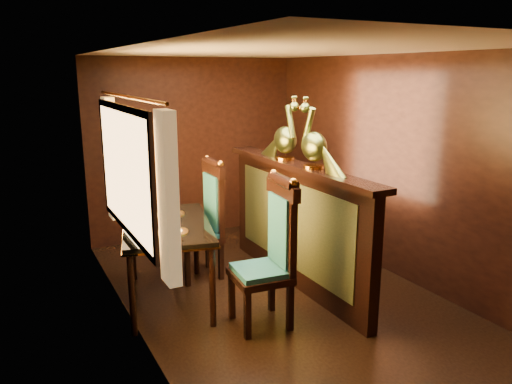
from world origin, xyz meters
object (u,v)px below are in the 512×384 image
(chair_left, at_px, (274,247))
(chair_right, at_px, (208,215))
(dining_table, at_px, (166,230))
(peacock_left, at_px, (314,133))
(peacock_right, at_px, (285,128))

(chair_left, relative_size, chair_right, 1.04)
(dining_table, bearing_deg, chair_right, 49.60)
(dining_table, relative_size, peacock_left, 2.24)
(dining_table, height_order, peacock_right, peacock_right)
(dining_table, distance_m, chair_left, 1.15)
(peacock_right, bearing_deg, dining_table, -179.60)
(dining_table, xyz_separation_m, peacock_left, (1.38, -0.55, 0.95))
(chair_left, distance_m, chair_right, 1.34)
(chair_right, xyz_separation_m, peacock_left, (0.75, -0.99, 1.00))
(dining_table, height_order, chair_right, chair_right)
(peacock_left, xyz_separation_m, peacock_right, (0.00, 0.56, -0.00))
(dining_table, xyz_separation_m, chair_right, (0.62, 0.44, -0.04))
(dining_table, bearing_deg, chair_left, -36.30)
(chair_right, bearing_deg, chair_left, -84.71)
(dining_table, bearing_deg, peacock_left, -7.56)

